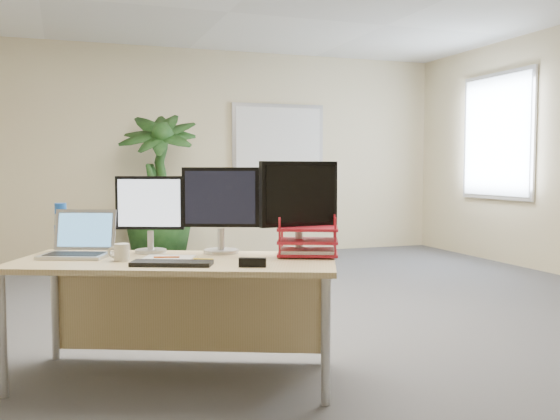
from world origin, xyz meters
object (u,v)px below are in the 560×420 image
object	(u,v)px
desk	(179,281)
monitor_right	(221,204)
monitor_left	(150,209)
floor_plant	(158,202)
laptop	(79,245)

from	to	relation	value
desk	monitor_right	distance (m)	0.51
monitor_left	floor_plant	bearing A→B (deg)	81.17
floor_plant	monitor_left	size ratio (longest dim) A/B	3.32
desk	monitor_right	size ratio (longest dim) A/B	3.75
floor_plant	laptop	bearing A→B (deg)	-104.58
desk	monitor_left	bearing A→B (deg)	117.45
monitor_left	laptop	world-z (taller)	monitor_left
floor_plant	monitor_right	world-z (taller)	floor_plant
floor_plant	laptop	distance (m)	3.96
desk	floor_plant	size ratio (longest dim) A/B	1.26
monitor_right	desk	bearing A→B (deg)	-162.38
floor_plant	laptop	xyz separation A→B (m)	(-1.00, -3.83, -0.02)
monitor_left	desk	bearing A→B (deg)	-62.55
floor_plant	monitor_right	xyz separation A→B (m)	(-0.21, -3.99, 0.21)
floor_plant	monitor_right	bearing A→B (deg)	-92.96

